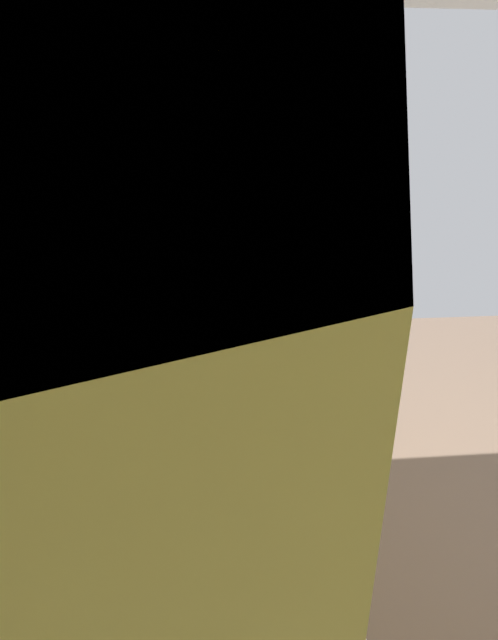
% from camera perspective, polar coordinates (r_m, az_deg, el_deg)
% --- Properties ---
extents(ground_plane, '(6.16, 6.16, 0.00)m').
position_cam_1_polar(ground_plane, '(2.86, 24.71, -23.88)').
color(ground_plane, brown).
extents(wall_back, '(3.97, 0.12, 2.80)m').
position_cam_1_polar(wall_back, '(1.80, -16.19, 2.98)').
color(wall_back, beige).
rests_on(wall_back, ground_plane).
extents(counter_run, '(2.99, 0.64, 0.90)m').
position_cam_1_polar(counter_run, '(1.95, -3.40, -28.53)').
color(counter_run, '#D0B961').
rests_on(counter_run, ground_plane).
extents(upper_cabinets, '(2.32, 0.34, 0.67)m').
position_cam_1_polar(upper_cabinets, '(1.26, -11.31, 18.57)').
color(upper_cabinets, '#D4BB61').
extents(oven_range, '(0.72, 0.63, 1.08)m').
position_cam_1_polar(oven_range, '(3.43, -4.27, -3.93)').
color(oven_range, black).
rests_on(oven_range, ground_plane).
extents(microwave, '(0.46, 0.33, 0.29)m').
position_cam_1_polar(microwave, '(2.29, -4.81, -1.68)').
color(microwave, white).
rests_on(microwave, counter_run).
extents(bowl, '(0.16, 0.16, 0.04)m').
position_cam_1_polar(bowl, '(1.56, -1.75, -19.52)').
color(bowl, gold).
rests_on(bowl, counter_run).
extents(kettle, '(0.20, 0.15, 0.19)m').
position_cam_1_polar(kettle, '(1.78, -2.36, -11.31)').
color(kettle, black).
rests_on(kettle, counter_run).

